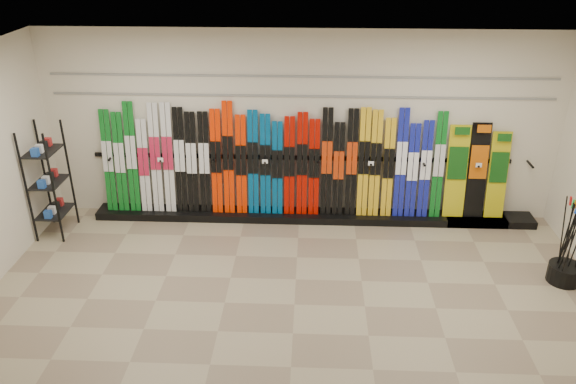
{
  "coord_description": "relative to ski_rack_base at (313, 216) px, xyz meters",
  "views": [
    {
      "loc": [
        0.17,
        -5.78,
        4.36
      ],
      "look_at": [
        -0.13,
        1.0,
        1.1
      ],
      "focal_mm": 35.0,
      "sensor_mm": 36.0,
      "label": 1
    }
  ],
  "objects": [
    {
      "name": "pole_bin",
      "position": [
        3.38,
        -1.6,
        0.07
      ],
      "size": [
        0.44,
        0.44,
        0.25
      ],
      "primitive_type": "cylinder",
      "color": "black",
      "rests_on": "floor"
    },
    {
      "name": "skis",
      "position": [
        -0.69,
        0.05,
        0.89
      ],
      "size": [
        5.38,
        0.24,
        1.81
      ],
      "color": "#0E6A1D",
      "rests_on": "ski_rack_base"
    },
    {
      "name": "ski_rack_base",
      "position": [
        0.0,
        0.0,
        0.0
      ],
      "size": [
        8.0,
        0.4,
        0.12
      ],
      "primitive_type": "cube",
      "color": "black",
      "rests_on": "floor"
    },
    {
      "name": "accessory_rack",
      "position": [
        -3.97,
        -0.58,
        0.81
      ],
      "size": [
        0.4,
        0.6,
        1.73
      ],
      "primitive_type": "cube",
      "color": "black",
      "rests_on": "floor"
    },
    {
      "name": "ski_poles",
      "position": [
        3.35,
        -1.57,
        0.55
      ],
      "size": [
        0.27,
        0.35,
        1.18
      ],
      "color": "black",
      "rests_on": "pole_bin"
    },
    {
      "name": "slatwall_rail_1",
      "position": [
        -0.22,
        0.2,
        2.24
      ],
      "size": [
        7.6,
        0.02,
        0.03
      ],
      "primitive_type": "cube",
      "color": "gray",
      "rests_on": "back_wall"
    },
    {
      "name": "snowboards",
      "position": [
        2.53,
        0.07,
        0.79
      ],
      "size": [
        0.95,
        0.23,
        1.51
      ],
      "color": "gold",
      "rests_on": "ski_rack_base"
    },
    {
      "name": "back_wall",
      "position": [
        -0.22,
        0.22,
        1.44
      ],
      "size": [
        8.0,
        0.0,
        8.0
      ],
      "primitive_type": "plane",
      "rotation": [
        1.57,
        0.0,
        0.0
      ],
      "color": "beige",
      "rests_on": "floor"
    },
    {
      "name": "slatwall_rail_0",
      "position": [
        -0.22,
        0.2,
        1.94
      ],
      "size": [
        7.6,
        0.02,
        0.03
      ],
      "primitive_type": "cube",
      "color": "gray",
      "rests_on": "back_wall"
    },
    {
      "name": "ceiling",
      "position": [
        -0.22,
        -2.28,
        2.94
      ],
      "size": [
        8.0,
        8.0,
        0.0
      ],
      "primitive_type": "plane",
      "rotation": [
        3.14,
        0.0,
        0.0
      ],
      "color": "silver",
      "rests_on": "back_wall"
    },
    {
      "name": "floor",
      "position": [
        -0.22,
        -2.28,
        -0.06
      ],
      "size": [
        8.0,
        8.0,
        0.0
      ],
      "primitive_type": "plane",
      "color": "#88745D",
      "rests_on": "ground"
    }
  ]
}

